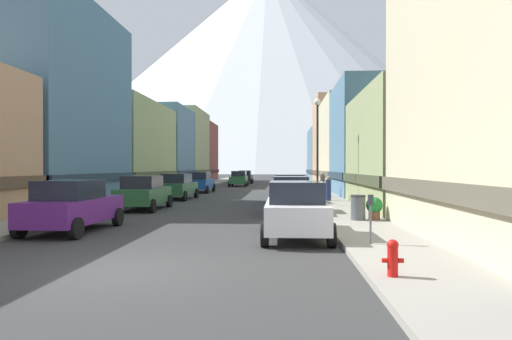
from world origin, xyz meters
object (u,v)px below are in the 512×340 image
object	(u,v)px
car_left_0	(72,206)
car_driving_1	(245,177)
parking_meter_near	(371,212)
fire_hydrant_near	(393,257)
trash_bin_right	(358,207)
car_left_2	(177,186)
pedestrian_1	(328,189)
car_right_0	(296,210)
streetlamp_right	(318,135)
car_left_3	(200,182)
car_driving_0	(239,178)
potted_plant_0	(374,207)
car_right_1	(291,195)
car_right_2	(289,189)
car_left_1	(144,193)
pedestrian_0	(322,185)

from	to	relation	value
car_left_0	car_driving_1	distance (m)	47.05
car_left_0	parking_meter_near	world-z (taller)	car_left_0
fire_hydrant_near	trash_bin_right	world-z (taller)	trash_bin_right
car_left_2	pedestrian_1	distance (m)	10.40
car_right_0	streetlamp_right	world-z (taller)	streetlamp_right
car_right_0	parking_meter_near	bearing A→B (deg)	-42.71
car_left_0	car_left_3	world-z (taller)	same
car_driving_1	fire_hydrant_near	bearing A→B (deg)	-82.50
car_driving_0	car_left_3	bearing A→B (deg)	-99.47
car_left_2	potted_plant_0	xyz separation A→B (m)	(10.80, -12.93, -0.25)
car_left_3	pedestrian_1	size ratio (longest dim) A/B	2.93
parking_meter_near	potted_plant_0	size ratio (longest dim) A/B	1.48
car_right_1	streetlamp_right	distance (m)	5.22
car_left_2	streetlamp_right	xyz separation A→B (m)	(9.15, -5.66, 3.09)
car_left_2	car_right_2	distance (m)	8.44
car_right_1	parking_meter_near	world-z (taller)	car_right_1
car_driving_0	parking_meter_near	xyz separation A→B (m)	(7.35, -40.65, 0.11)
car_driving_1	trash_bin_right	size ratio (longest dim) A/B	4.49
car_right_2	car_driving_0	size ratio (longest dim) A/B	1.02
streetlamp_right	car_left_1	bearing A→B (deg)	-167.04
car_right_0	car_driving_1	xyz separation A→B (m)	(-5.40, 48.01, 0.00)
car_right_0	potted_plant_0	size ratio (longest dim) A/B	4.91
parking_meter_near	streetlamp_right	distance (m)	13.34
car_left_2	pedestrian_1	size ratio (longest dim) A/B	2.95
streetlamp_right	trash_bin_right	bearing A→B (deg)	-82.27
car_left_0	car_left_1	world-z (taller)	same
trash_bin_right	pedestrian_1	size ratio (longest dim) A/B	0.64
car_left_1	parking_meter_near	xyz separation A→B (m)	(9.55, -10.89, 0.11)
car_right_2	trash_bin_right	distance (m)	9.73
car_left_0	car_right_1	bearing A→B (deg)	39.55
fire_hydrant_near	streetlamp_right	bearing A→B (deg)	90.34
potted_plant_0	car_left_2	bearing A→B (deg)	129.89
car_driving_0	trash_bin_right	bearing A→B (deg)	-77.21
car_left_2	car_driving_0	world-z (taller)	same
car_left_1	car_driving_1	size ratio (longest dim) A/B	1.00
car_right_1	parking_meter_near	xyz separation A→B (m)	(1.95, -9.09, 0.11)
parking_meter_near	potted_plant_0	distance (m)	5.88
car_left_3	car_right_1	size ratio (longest dim) A/B	1.01
car_driving_0	trash_bin_right	world-z (taller)	car_driving_0
car_driving_0	car_driving_1	xyz separation A→B (m)	(0.00, 9.16, 0.00)
car_driving_0	pedestrian_1	size ratio (longest dim) A/B	2.89
car_left_2	pedestrian_0	world-z (taller)	pedestrian_0
fire_hydrant_near	trash_bin_right	xyz separation A→B (m)	(0.90, 9.33, 0.12)
car_right_0	car_left_2	bearing A→B (deg)	114.27
car_left_3	trash_bin_right	bearing A→B (deg)	-65.06
car_driving_0	parking_meter_near	size ratio (longest dim) A/B	3.31
car_right_2	fire_hydrant_near	distance (m)	18.79
car_left_2	parking_meter_near	size ratio (longest dim) A/B	3.37
car_left_3	fire_hydrant_near	world-z (taller)	car_left_3
car_right_0	car_driving_0	world-z (taller)	same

